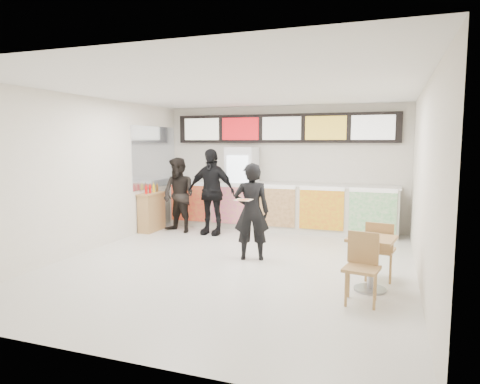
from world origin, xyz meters
The scene contains 15 objects.
floor centered at (0.00, 0.00, 0.00)m, with size 7.00×7.00×0.00m, color beige.
ceiling centered at (0.00, 0.00, 3.00)m, with size 7.00×7.00×0.00m, color white.
wall_back centered at (0.00, 3.50, 1.50)m, with size 6.00×6.00×0.00m, color silver.
wall_left centered at (-3.00, 0.00, 1.50)m, with size 7.00×7.00×0.00m, color silver.
wall_right centered at (3.00, 0.00, 1.50)m, with size 7.00×7.00×0.00m, color silver.
service_counter centered at (0.00, 3.09, 0.57)m, with size 5.56×0.77×1.14m.
menu_board centered at (0.00, 3.41, 2.45)m, with size 5.50×0.14×0.70m.
drinks_fridge centered at (-0.93, 3.11, 1.00)m, with size 0.70×0.67×2.00m.
mirror_panel centered at (-2.99, 2.45, 1.75)m, with size 0.01×2.00×1.50m, color #B2B7BF.
customer_main centered at (0.20, 0.39, 0.88)m, with size 0.64×0.42×1.76m, color black.
customer_left centered at (-2.13, 2.06, 0.88)m, with size 0.86×0.67×1.76m, color black.
customer_mid centered at (-1.34, 2.12, 0.99)m, with size 1.16×0.48×1.97m, color black.
pizza_slice centered at (0.20, -0.06, 1.16)m, with size 0.36×0.36×0.02m.
cafe_table centered at (2.32, -0.60, 0.54)m, with size 0.72×1.63×0.93m.
condiment_ledge centered at (-2.82, 1.97, 0.47)m, with size 0.33×0.82×1.10m.
Camera 1 is at (2.55, -6.84, 2.13)m, focal length 32.00 mm.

